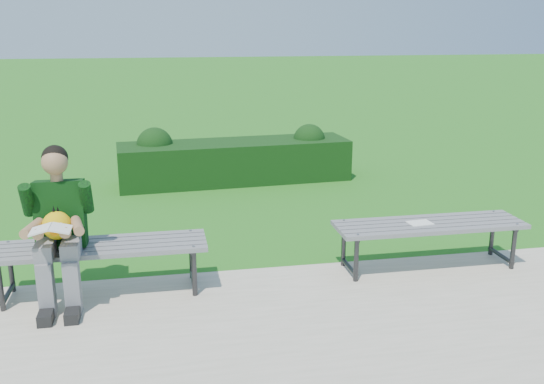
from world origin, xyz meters
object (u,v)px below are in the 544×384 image
object	(u,v)px
bench_left	(100,250)
seated_boy	(59,223)
paper_sheet	(420,223)
bench_right	(429,228)
hedge	(234,159)

from	to	relation	value
bench_left	seated_boy	size ratio (longest dim) A/B	1.37
seated_boy	paper_sheet	size ratio (longest dim) A/B	5.61
seated_boy	bench_right	bearing A→B (deg)	2.12
hedge	bench_right	distance (m)	3.99
hedge	paper_sheet	distance (m)	3.96
bench_left	paper_sheet	size ratio (longest dim) A/B	7.68
bench_left	paper_sheet	world-z (taller)	bench_left
bench_left	bench_right	bearing A→B (deg)	0.55
bench_left	bench_right	xyz separation A→B (m)	(3.02, 0.03, 0.00)
hedge	paper_sheet	world-z (taller)	hedge
hedge	paper_sheet	xyz separation A→B (m)	(1.29, -3.74, 0.14)
bench_left	paper_sheet	xyz separation A→B (m)	(2.92, 0.03, 0.06)
bench_left	hedge	bearing A→B (deg)	66.69
bench_left	seated_boy	distance (m)	0.43
bench_right	paper_sheet	world-z (taller)	bench_right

